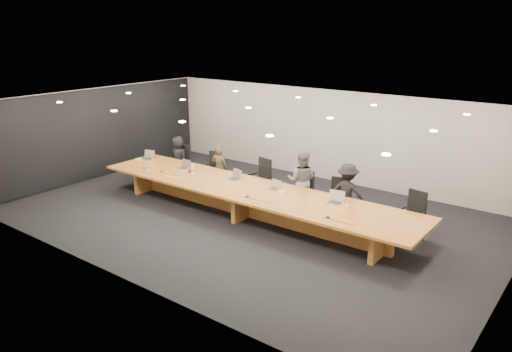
{
  "coord_description": "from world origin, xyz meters",
  "views": [
    {
      "loc": [
        7.28,
        -9.3,
        4.69
      ],
      "look_at": [
        0.0,
        0.3,
        1.0
      ],
      "focal_mm": 35.0,
      "sensor_mm": 36.0,
      "label": 1
    }
  ],
  "objects_px": {
    "av_box": "(147,168)",
    "chair_right": "(338,199)",
    "chair_mid_left": "(259,178)",
    "person_b": "(219,168)",
    "chair_mid_right": "(302,190)",
    "mic_center": "(247,196)",
    "person_a": "(178,158)",
    "water_bottle": "(193,170)",
    "person_c": "(302,181)",
    "amber_mug": "(189,171)",
    "chair_left": "(212,169)",
    "laptop_c": "(233,175)",
    "chair_far_right": "(411,214)",
    "mic_right": "(328,217)",
    "conference_table": "(249,197)",
    "laptop_b": "(183,164)",
    "laptop_d": "(273,185)",
    "laptop_a": "(147,155)",
    "paper_cup_near": "(282,193)",
    "person_d": "(347,193)",
    "paper_cup_far": "(347,207)",
    "chair_far_left": "(180,162)",
    "laptop_e": "(335,198)",
    "mic_left": "(161,171)"
  },
  "relations": [
    {
      "from": "person_b",
      "to": "water_bottle",
      "type": "bearing_deg",
      "value": 74.32
    },
    {
      "from": "chair_mid_left",
      "to": "person_b",
      "type": "bearing_deg",
      "value": -161.64
    },
    {
      "from": "person_c",
      "to": "amber_mug",
      "type": "distance_m",
      "value": 3.14
    },
    {
      "from": "person_d",
      "to": "paper_cup_far",
      "type": "xyz_separation_m",
      "value": [
        0.5,
        -1.01,
        0.06
      ]
    },
    {
      "from": "conference_table",
      "to": "laptop_c",
      "type": "xyz_separation_m",
      "value": [
        -0.77,
        0.33,
        0.37
      ]
    },
    {
      "from": "person_d",
      "to": "av_box",
      "type": "height_order",
      "value": "person_d"
    },
    {
      "from": "paper_cup_far",
      "to": "chair_mid_right",
      "type": "bearing_deg",
      "value": 150.33
    },
    {
      "from": "conference_table",
      "to": "chair_far_right",
      "type": "distance_m",
      "value": 3.91
    },
    {
      "from": "person_d",
      "to": "mic_left",
      "type": "height_order",
      "value": "person_d"
    },
    {
      "from": "chair_mid_left",
      "to": "laptop_c",
      "type": "xyz_separation_m",
      "value": [
        -0.11,
        -0.99,
        0.32
      ]
    },
    {
      "from": "laptop_b",
      "to": "conference_table",
      "type": "bearing_deg",
      "value": -3.57
    },
    {
      "from": "chair_mid_left",
      "to": "person_b",
      "type": "distance_m",
      "value": 1.32
    },
    {
      "from": "laptop_a",
      "to": "chair_far_left",
      "type": "bearing_deg",
      "value": 47.41
    },
    {
      "from": "chair_far_left",
      "to": "laptop_c",
      "type": "bearing_deg",
      "value": -25.76
    },
    {
      "from": "av_box",
      "to": "paper_cup_near",
      "type": "bearing_deg",
      "value": 25.27
    },
    {
      "from": "chair_far_right",
      "to": "laptop_d",
      "type": "bearing_deg",
      "value": -153.26
    },
    {
      "from": "chair_far_right",
      "to": "conference_table",
      "type": "bearing_deg",
      "value": -151.22
    },
    {
      "from": "amber_mug",
      "to": "chair_far_left",
      "type": "bearing_deg",
      "value": 143.14
    },
    {
      "from": "laptop_a",
      "to": "laptop_c",
      "type": "bearing_deg",
      "value": -14.07
    },
    {
      "from": "laptop_d",
      "to": "amber_mug",
      "type": "distance_m",
      "value": 2.68
    },
    {
      "from": "laptop_d",
      "to": "chair_left",
      "type": "bearing_deg",
      "value": 169.57
    },
    {
      "from": "conference_table",
      "to": "mic_left",
      "type": "distance_m",
      "value": 2.88
    },
    {
      "from": "person_a",
      "to": "water_bottle",
      "type": "bearing_deg",
      "value": 150.8
    },
    {
      "from": "chair_mid_left",
      "to": "av_box",
      "type": "distance_m",
      "value": 3.21
    },
    {
      "from": "chair_mid_left",
      "to": "chair_far_right",
      "type": "xyz_separation_m",
      "value": [
        4.36,
        -0.06,
        -0.02
      ]
    },
    {
      "from": "person_b",
      "to": "chair_right",
      "type": "bearing_deg",
      "value": 166.57
    },
    {
      "from": "person_a",
      "to": "laptop_c",
      "type": "distance_m",
      "value": 3.13
    },
    {
      "from": "conference_table",
      "to": "chair_right",
      "type": "xyz_separation_m",
      "value": [
        1.85,
        1.21,
        0.01
      ]
    },
    {
      "from": "chair_far_right",
      "to": "laptop_b",
      "type": "height_order",
      "value": "chair_far_right"
    },
    {
      "from": "av_box",
      "to": "person_a",
      "type": "bearing_deg",
      "value": 122.49
    },
    {
      "from": "laptop_e",
      "to": "chair_mid_left",
      "type": "bearing_deg",
      "value": 154.46
    },
    {
      "from": "chair_left",
      "to": "laptop_d",
      "type": "relative_size",
      "value": 3.44
    },
    {
      "from": "av_box",
      "to": "chair_right",
      "type": "bearing_deg",
      "value": 35.98
    },
    {
      "from": "chair_mid_left",
      "to": "mic_right",
      "type": "distance_m",
      "value": 3.71
    },
    {
      "from": "chair_mid_right",
      "to": "av_box",
      "type": "height_order",
      "value": "chair_mid_right"
    },
    {
      "from": "laptop_a",
      "to": "av_box",
      "type": "height_order",
      "value": "laptop_a"
    },
    {
      "from": "paper_cup_near",
      "to": "chair_far_left",
      "type": "bearing_deg",
      "value": 166.2
    },
    {
      "from": "chair_mid_left",
      "to": "person_c",
      "type": "xyz_separation_m",
      "value": [
        1.45,
        -0.1,
        0.23
      ]
    },
    {
      "from": "chair_mid_left",
      "to": "paper_cup_near",
      "type": "xyz_separation_m",
      "value": [
        1.61,
        -1.23,
        0.24
      ]
    },
    {
      "from": "paper_cup_near",
      "to": "person_d",
      "type": "bearing_deg",
      "value": 43.86
    },
    {
      "from": "chair_far_right",
      "to": "mic_right",
      "type": "relative_size",
      "value": 8.84
    },
    {
      "from": "chair_left",
      "to": "av_box",
      "type": "xyz_separation_m",
      "value": [
        -0.92,
        -1.7,
        0.24
      ]
    },
    {
      "from": "laptop_b",
      "to": "mic_left",
      "type": "xyz_separation_m",
      "value": [
        -0.28,
        -0.58,
        -0.11
      ]
    },
    {
      "from": "laptop_b",
      "to": "av_box",
      "type": "height_order",
      "value": "laptop_b"
    },
    {
      "from": "chair_mid_right",
      "to": "laptop_c",
      "type": "bearing_deg",
      "value": -138.91
    },
    {
      "from": "mic_center",
      "to": "mic_right",
      "type": "relative_size",
      "value": 0.94
    },
    {
      "from": "laptop_a",
      "to": "amber_mug",
      "type": "height_order",
      "value": "laptop_a"
    },
    {
      "from": "person_b",
      "to": "mic_right",
      "type": "relative_size",
      "value": 10.96
    },
    {
      "from": "chair_left",
      "to": "person_a",
      "type": "xyz_separation_m",
      "value": [
        -1.3,
        -0.09,
        0.15
      ]
    },
    {
      "from": "chair_mid_right",
      "to": "mic_center",
      "type": "xyz_separation_m",
      "value": [
        -0.42,
        -1.76,
        0.24
      ]
    }
  ]
}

